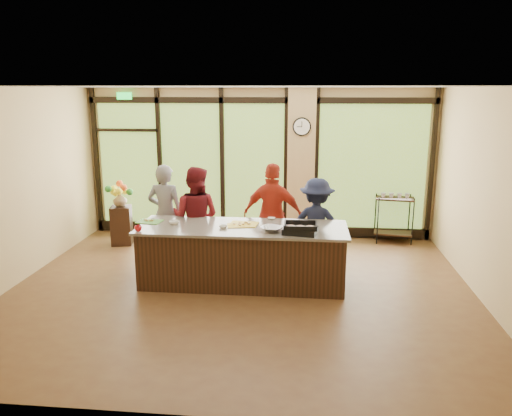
% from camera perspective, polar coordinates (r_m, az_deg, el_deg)
% --- Properties ---
extents(floor, '(7.00, 7.00, 0.00)m').
position_cam_1_polar(floor, '(7.66, -1.81, -9.37)').
color(floor, '#53321D').
rests_on(floor, ground).
extents(ceiling, '(7.00, 7.00, 0.00)m').
position_cam_1_polar(ceiling, '(7.06, -2.00, 13.68)').
color(ceiling, silver).
rests_on(ceiling, back_wall).
extents(back_wall, '(7.00, 0.00, 7.00)m').
position_cam_1_polar(back_wall, '(10.15, 0.35, 5.14)').
color(back_wall, tan).
rests_on(back_wall, floor).
extents(left_wall, '(0.00, 6.00, 6.00)m').
position_cam_1_polar(left_wall, '(8.42, -26.25, 1.99)').
color(left_wall, tan).
rests_on(left_wall, floor).
extents(right_wall, '(0.00, 6.00, 6.00)m').
position_cam_1_polar(right_wall, '(7.59, 25.30, 0.97)').
color(right_wall, tan).
rests_on(right_wall, floor).
extents(window_wall, '(6.90, 0.12, 3.00)m').
position_cam_1_polar(window_wall, '(10.10, 1.25, 4.50)').
color(window_wall, tan).
rests_on(window_wall, floor).
extents(island_base, '(3.10, 1.00, 0.88)m').
position_cam_1_polar(island_base, '(7.78, -1.55, -5.53)').
color(island_base, black).
rests_on(island_base, floor).
extents(countertop, '(3.20, 1.10, 0.04)m').
position_cam_1_polar(countertop, '(7.64, -1.57, -2.27)').
color(countertop, slate).
rests_on(countertop, island_base).
extents(wall_clock, '(0.36, 0.04, 0.36)m').
position_cam_1_polar(wall_clock, '(9.89, 5.26, 9.24)').
color(wall_clock, black).
rests_on(wall_clock, window_wall).
extents(cook_left, '(0.66, 0.46, 1.73)m').
position_cam_1_polar(cook_left, '(8.76, -10.30, -0.67)').
color(cook_left, slate).
rests_on(cook_left, floor).
extents(cook_midleft, '(0.94, 0.79, 1.73)m').
position_cam_1_polar(cook_midleft, '(8.47, -6.91, -1.05)').
color(cook_midleft, maroon).
rests_on(cook_midleft, floor).
extents(cook_midright, '(1.11, 0.64, 1.78)m').
position_cam_1_polar(cook_midright, '(8.43, 1.97, -0.86)').
color(cook_midright, '#AA2C1A').
rests_on(cook_midright, floor).
extents(cook_right, '(1.08, 0.71, 1.55)m').
position_cam_1_polar(cook_right, '(8.34, 6.92, -1.89)').
color(cook_right, '#171C34').
rests_on(cook_right, floor).
extents(roasting_pan, '(0.54, 0.45, 0.08)m').
position_cam_1_polar(roasting_pan, '(7.30, 5.08, -2.57)').
color(roasting_pan, black).
rests_on(roasting_pan, countertop).
extents(mixing_bowl, '(0.39, 0.39, 0.07)m').
position_cam_1_polar(mixing_bowl, '(7.37, 1.79, -2.41)').
color(mixing_bowl, silver).
rests_on(mixing_bowl, countertop).
extents(cutting_board_left, '(0.41, 0.33, 0.01)m').
position_cam_1_polar(cutting_board_left, '(8.07, -12.08, -1.52)').
color(cutting_board_left, '#4E9736').
rests_on(cutting_board_left, countertop).
extents(cutting_board_center, '(0.40, 0.32, 0.01)m').
position_cam_1_polar(cutting_board_center, '(7.68, -1.98, -2.01)').
color(cutting_board_center, yellow).
rests_on(cutting_board_center, countertop).
extents(cutting_board_right, '(0.46, 0.37, 0.01)m').
position_cam_1_polar(cutting_board_right, '(7.75, -1.42, -1.85)').
color(cutting_board_right, yellow).
rests_on(cutting_board_right, countertop).
extents(prep_bowl_near, '(0.18, 0.18, 0.05)m').
position_cam_1_polar(prep_bowl_near, '(7.87, -9.34, -1.64)').
color(prep_bowl_near, white).
rests_on(prep_bowl_near, countertop).
extents(prep_bowl_mid, '(0.17, 0.17, 0.04)m').
position_cam_1_polar(prep_bowl_mid, '(7.57, -3.78, -2.15)').
color(prep_bowl_mid, white).
rests_on(prep_bowl_mid, countertop).
extents(prep_bowl_far, '(0.13, 0.13, 0.03)m').
position_cam_1_polar(prep_bowl_far, '(8.04, 1.79, -1.21)').
color(prep_bowl_far, white).
rests_on(prep_bowl_far, countertop).
extents(red_ramekin, '(0.14, 0.14, 0.08)m').
position_cam_1_polar(red_ramekin, '(7.57, -13.32, -2.30)').
color(red_ramekin, red).
rests_on(red_ramekin, countertop).
extents(flower_stand, '(0.45, 0.45, 0.76)m').
position_cam_1_polar(flower_stand, '(10.07, -15.10, -1.92)').
color(flower_stand, black).
rests_on(flower_stand, floor).
extents(flower_vase, '(0.31, 0.31, 0.28)m').
position_cam_1_polar(flower_vase, '(9.95, -15.29, 0.96)').
color(flower_vase, brown).
rests_on(flower_vase, flower_stand).
extents(bar_cart, '(0.78, 0.53, 0.99)m').
position_cam_1_polar(bar_cart, '(10.18, 15.50, -0.51)').
color(bar_cart, black).
rests_on(bar_cart, floor).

